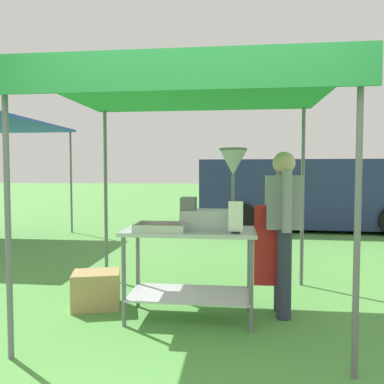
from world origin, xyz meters
The scene contains 9 objects.
ground_plane centered at (0.00, 6.00, 0.00)m, with size 70.00×70.00×0.00m, color #519342.
stall_canopy centered at (-0.17, 1.21, 2.16)m, with size 2.71×2.41×2.25m.
donut_cart centered at (-0.17, 1.11, 0.63)m, with size 1.25×0.62×0.87m.
donut_tray centered at (-0.42, 0.99, 0.89)m, with size 0.47×0.34×0.07m.
donut_fryer centered at (0.08, 1.20, 1.16)m, with size 0.63×0.28×0.77m.
menu_sign centered at (0.27, 0.92, 0.99)m, with size 0.13×0.05×0.29m.
vendor centered at (0.73, 1.31, 0.90)m, with size 0.45×0.53×1.61m.
supply_crate centered at (-1.17, 1.30, 0.19)m, with size 0.56×0.48×0.37m.
van_navy centered at (2.09, 7.34, 0.88)m, with size 5.38×2.24×1.69m.
Camera 1 is at (0.27, -2.57, 1.42)m, focal length 36.56 mm.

